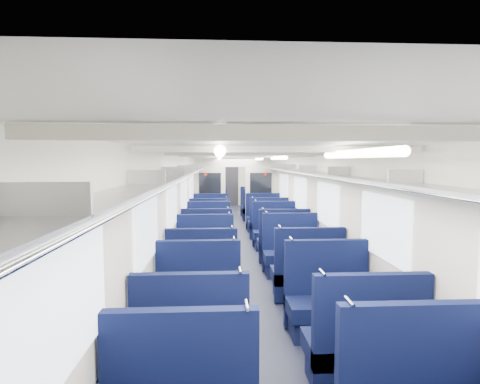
{
  "coord_description": "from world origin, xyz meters",
  "views": [
    {
      "loc": [
        -0.55,
        -9.48,
        2.2
      ],
      "look_at": [
        0.1,
        2.3,
        1.22
      ],
      "focal_mm": 28.06,
      "sensor_mm": 36.0,
      "label": 1
    }
  ],
  "objects_px": {
    "seat_14": "(209,234)",
    "seat_8": "(202,278)",
    "seat_21": "(257,211)",
    "bulkhead": "(235,189)",
    "seat_16": "(210,227)",
    "seat_17": "(268,225)",
    "seat_13": "(283,245)",
    "seat_10": "(205,258)",
    "seat_12": "(207,244)",
    "seat_5": "(364,351)",
    "end_door": "(231,185)",
    "seat_23": "(254,207)",
    "seat_19": "(263,219)",
    "seat_18": "(211,220)",
    "seat_4": "(192,350)",
    "seat_11": "(291,255)",
    "seat_22": "(212,207)",
    "seat_6": "(198,306)",
    "seat_7": "(329,305)",
    "seat_20": "(212,212)",
    "seat_9": "(307,276)",
    "seat_15": "(275,234)"
  },
  "relations": [
    {
      "from": "seat_4",
      "to": "seat_11",
      "type": "xyz_separation_m",
      "value": [
        1.66,
        3.57,
        0.0
      ]
    },
    {
      "from": "seat_13",
      "to": "seat_4",
      "type": "bearing_deg",
      "value": -110.33
    },
    {
      "from": "seat_11",
      "to": "seat_23",
      "type": "distance_m",
      "value": 7.61
    },
    {
      "from": "seat_9",
      "to": "seat_14",
      "type": "xyz_separation_m",
      "value": [
        -1.66,
        3.57,
        0.0
      ]
    },
    {
      "from": "seat_9",
      "to": "seat_19",
      "type": "height_order",
      "value": "same"
    },
    {
      "from": "seat_19",
      "to": "seat_5",
      "type": "bearing_deg",
      "value": -90.0
    },
    {
      "from": "seat_21",
      "to": "bulkhead",
      "type": "bearing_deg",
      "value": -136.56
    },
    {
      "from": "seat_14",
      "to": "seat_8",
      "type": "bearing_deg",
      "value": -90.0
    },
    {
      "from": "seat_16",
      "to": "seat_18",
      "type": "relative_size",
      "value": 1.0
    },
    {
      "from": "bulkhead",
      "to": "seat_6",
      "type": "relative_size",
      "value": 2.3
    },
    {
      "from": "seat_10",
      "to": "seat_21",
      "type": "xyz_separation_m",
      "value": [
        1.66,
        6.69,
        0.0
      ]
    },
    {
      "from": "seat_10",
      "to": "seat_12",
      "type": "xyz_separation_m",
      "value": [
        0.0,
        1.15,
        0.0
      ]
    },
    {
      "from": "seat_5",
      "to": "seat_14",
      "type": "height_order",
      "value": "same"
    },
    {
      "from": "seat_9",
      "to": "seat_22",
      "type": "distance_m",
      "value": 9.2
    },
    {
      "from": "end_door",
      "to": "seat_19",
      "type": "distance_m",
      "value": 6.85
    },
    {
      "from": "seat_12",
      "to": "seat_18",
      "type": "bearing_deg",
      "value": 90.0
    },
    {
      "from": "seat_17",
      "to": "seat_19",
      "type": "bearing_deg",
      "value": 90.0
    },
    {
      "from": "end_door",
      "to": "seat_13",
      "type": "distance_m",
      "value": 10.49
    },
    {
      "from": "seat_6",
      "to": "seat_13",
      "type": "xyz_separation_m",
      "value": [
        1.66,
        3.36,
        0.0
      ]
    },
    {
      "from": "seat_17",
      "to": "seat_13",
      "type": "bearing_deg",
      "value": -90.0
    },
    {
      "from": "seat_9",
      "to": "seat_18",
      "type": "bearing_deg",
      "value": 105.82
    },
    {
      "from": "seat_13",
      "to": "seat_21",
      "type": "xyz_separation_m",
      "value": [
        0.0,
        5.69,
        0.0
      ]
    },
    {
      "from": "end_door",
      "to": "bulkhead",
      "type": "relative_size",
      "value": 0.71
    },
    {
      "from": "seat_17",
      "to": "seat_21",
      "type": "distance_m",
      "value": 3.17
    },
    {
      "from": "seat_23",
      "to": "seat_9",
      "type": "bearing_deg",
      "value": -90.0
    },
    {
      "from": "seat_4",
      "to": "seat_23",
      "type": "distance_m",
      "value": 11.3
    },
    {
      "from": "seat_10",
      "to": "seat_17",
      "type": "distance_m",
      "value": 3.89
    },
    {
      "from": "end_door",
      "to": "seat_11",
      "type": "distance_m",
      "value": 11.4
    },
    {
      "from": "seat_5",
      "to": "seat_6",
      "type": "distance_m",
      "value": 2.06
    },
    {
      "from": "seat_4",
      "to": "seat_21",
      "type": "height_order",
      "value": "same"
    },
    {
      "from": "seat_10",
      "to": "seat_22",
      "type": "height_order",
      "value": "same"
    },
    {
      "from": "seat_5",
      "to": "seat_10",
      "type": "distance_m",
      "value": 3.96
    },
    {
      "from": "seat_8",
      "to": "seat_16",
      "type": "xyz_separation_m",
      "value": [
        0.0,
        4.59,
        0.0
      ]
    },
    {
      "from": "seat_5",
      "to": "seat_10",
      "type": "relative_size",
      "value": 1.0
    },
    {
      "from": "seat_6",
      "to": "seat_7",
      "type": "bearing_deg",
      "value": -1.96
    },
    {
      "from": "seat_18",
      "to": "seat_21",
      "type": "distance_m",
      "value": 2.66
    },
    {
      "from": "seat_19",
      "to": "seat_22",
      "type": "height_order",
      "value": "same"
    },
    {
      "from": "seat_22",
      "to": "seat_23",
      "type": "relative_size",
      "value": 1.0
    },
    {
      "from": "seat_5",
      "to": "seat_9",
      "type": "bearing_deg",
      "value": 90.0
    },
    {
      "from": "seat_5",
      "to": "seat_17",
      "type": "xyz_separation_m",
      "value": [
        0.0,
        7.11,
        0.0
      ]
    },
    {
      "from": "seat_17",
      "to": "seat_21",
      "type": "bearing_deg",
      "value": 90.0
    },
    {
      "from": "seat_17",
      "to": "seat_23",
      "type": "bearing_deg",
      "value": 90.0
    },
    {
      "from": "seat_19",
      "to": "seat_23",
      "type": "distance_m",
      "value": 3.03
    },
    {
      "from": "seat_20",
      "to": "seat_21",
      "type": "distance_m",
      "value": 1.67
    },
    {
      "from": "end_door",
      "to": "seat_23",
      "type": "relative_size",
      "value": 1.64
    },
    {
      "from": "bulkhead",
      "to": "seat_7",
      "type": "height_order",
      "value": "bulkhead"
    },
    {
      "from": "seat_8",
      "to": "seat_12",
      "type": "bearing_deg",
      "value": 90.0
    },
    {
      "from": "bulkhead",
      "to": "seat_17",
      "type": "xyz_separation_m",
      "value": [
        0.83,
        -2.38,
        -0.86
      ]
    },
    {
      "from": "seat_15",
      "to": "seat_20",
      "type": "height_order",
      "value": "same"
    },
    {
      "from": "seat_9",
      "to": "seat_5",
      "type": "bearing_deg",
      "value": -90.0
    }
  ]
}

